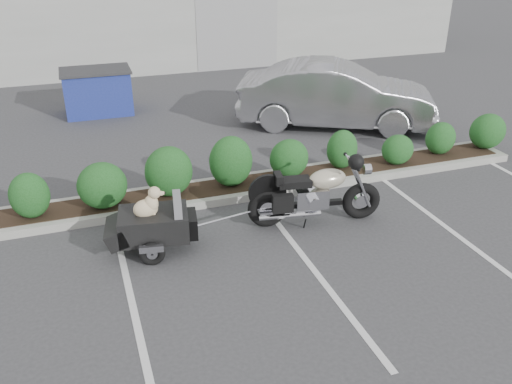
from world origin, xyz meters
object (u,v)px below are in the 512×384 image
object	(u,v)px
pet_trailer	(153,223)
sedan	(336,95)
dumpster	(98,91)
motorcycle	(315,195)

from	to	relation	value
pet_trailer	sedan	bearing A→B (deg)	48.83
pet_trailer	dumpster	bearing A→B (deg)	100.97
motorcycle	sedan	world-z (taller)	sedan
pet_trailer	sedan	size ratio (longest dim) A/B	0.39
motorcycle	pet_trailer	bearing A→B (deg)	-171.42
motorcycle	sedan	size ratio (longest dim) A/B	0.48
sedan	dumpster	distance (m)	6.47
sedan	dumpster	size ratio (longest dim) A/B	2.65
pet_trailer	sedan	distance (m)	7.07
motorcycle	dumpster	bearing A→B (deg)	120.73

